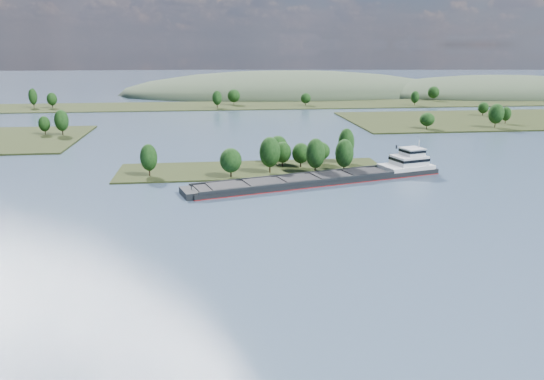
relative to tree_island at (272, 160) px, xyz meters
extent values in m
plane|color=#34445A|center=(-7.31, -58.90, -4.13)|extent=(1800.00, 1800.00, 0.00)
cube|color=black|center=(-7.31, 1.10, -4.13)|extent=(100.00, 30.00, 1.20)
cylinder|color=black|center=(14.57, -9.14, -1.40)|extent=(0.50, 0.50, 4.26)
ellipsoid|color=black|center=(14.57, -9.14, 4.02)|extent=(7.04, 7.04, 10.95)
cylinder|color=black|center=(3.67, 11.52, -1.77)|extent=(0.50, 0.50, 3.52)
ellipsoid|color=black|center=(3.67, 11.52, 2.70)|extent=(7.59, 7.59, 9.04)
cylinder|color=black|center=(-1.52, -5.49, -1.36)|extent=(0.50, 0.50, 4.33)
ellipsoid|color=black|center=(-1.52, -5.49, 4.14)|extent=(7.73, 7.73, 11.13)
cylinder|color=black|center=(4.43, 3.84, -1.94)|extent=(0.50, 0.50, 3.17)
ellipsoid|color=black|center=(4.43, 3.84, 2.09)|extent=(6.68, 6.68, 8.15)
cylinder|color=black|center=(-15.93, -10.29, -1.83)|extent=(0.50, 0.50, 3.39)
ellipsoid|color=black|center=(-15.93, -10.29, 2.48)|extent=(7.76, 7.76, 8.72)
cylinder|color=black|center=(-44.71, -5.04, -1.64)|extent=(0.50, 0.50, 3.76)
ellipsoid|color=black|center=(-44.71, -5.04, 3.14)|extent=(6.14, 6.14, 9.68)
cylinder|color=black|center=(11.26, 2.52, -2.00)|extent=(0.50, 0.50, 3.05)
ellipsoid|color=black|center=(11.26, 2.52, 1.87)|extent=(6.78, 6.78, 7.84)
cylinder|color=black|center=(30.28, 8.01, -1.28)|extent=(0.50, 0.50, 4.50)
ellipsoid|color=black|center=(30.28, 8.01, 4.45)|extent=(6.46, 6.46, 11.57)
cylinder|color=black|center=(25.45, -8.11, -1.51)|extent=(0.50, 0.50, 4.03)
ellipsoid|color=black|center=(25.45, -8.11, 3.61)|extent=(6.83, 6.83, 10.37)
cylinder|color=black|center=(19.61, 7.48, -2.10)|extent=(0.50, 0.50, 2.85)
ellipsoid|color=black|center=(19.61, 7.48, 1.52)|extent=(8.16, 8.16, 7.33)
cylinder|color=black|center=(-98.24, 89.05, -1.19)|extent=(0.50, 0.50, 4.27)
ellipsoid|color=black|center=(-98.24, 89.05, 4.24)|extent=(7.17, 7.17, 10.98)
cylinder|color=black|center=(-107.84, 92.28, -1.76)|extent=(0.50, 0.50, 3.13)
ellipsoid|color=black|center=(-107.84, 92.28, 2.22)|extent=(5.90, 5.90, 8.05)
cylinder|color=black|center=(96.90, 88.02, -1.88)|extent=(0.50, 0.50, 2.89)
ellipsoid|color=black|center=(96.90, 88.02, 1.80)|extent=(8.24, 8.24, 7.44)
cylinder|color=black|center=(136.67, 87.27, -1.13)|extent=(0.50, 0.50, 4.38)
ellipsoid|color=black|center=(136.67, 87.27, 4.44)|extent=(8.64, 8.64, 11.27)
cylinder|color=black|center=(150.67, 101.01, -1.70)|extent=(0.50, 0.50, 3.25)
ellipsoid|color=black|center=(150.67, 101.01, 2.43)|extent=(5.90, 5.90, 8.36)
cylinder|color=black|center=(156.10, 137.87, -1.89)|extent=(0.50, 0.50, 2.87)
ellipsoid|color=black|center=(156.10, 137.87, 1.76)|extent=(6.91, 6.91, 7.39)
cube|color=black|center=(-7.31, 221.10, -4.13)|extent=(900.00, 60.00, 1.20)
cylinder|color=black|center=(-151.94, 220.65, -1.19)|extent=(0.50, 0.50, 4.68)
ellipsoid|color=black|center=(-151.94, 220.65, 4.76)|extent=(6.18, 6.18, 12.03)
cylinder|color=black|center=(134.76, 202.74, -1.71)|extent=(0.50, 0.50, 3.63)
ellipsoid|color=black|center=(134.76, 202.74, 2.91)|extent=(6.58, 6.58, 9.34)
cylinder|color=black|center=(-3.48, 223.66, -1.56)|extent=(0.50, 0.50, 3.93)
ellipsoid|color=black|center=(-3.48, 223.66, 3.44)|extent=(9.75, 9.75, 10.11)
cylinder|color=black|center=(163.63, 235.52, -1.58)|extent=(0.50, 0.50, 3.89)
ellipsoid|color=black|center=(163.63, 235.52, 3.37)|extent=(9.54, 9.54, 10.00)
cylinder|color=black|center=(-137.86, 217.86, -1.67)|extent=(0.50, 0.50, 3.71)
ellipsoid|color=black|center=(-137.86, 217.86, 3.04)|extent=(7.38, 7.38, 9.54)
cylinder|color=black|center=(51.28, 212.59, -1.97)|extent=(0.50, 0.50, 3.12)
ellipsoid|color=black|center=(51.28, 212.59, 1.99)|extent=(7.83, 7.83, 8.01)
cylinder|color=black|center=(-16.76, 203.50, -1.44)|extent=(0.50, 0.50, 4.17)
ellipsoid|color=black|center=(-16.76, 203.50, 3.87)|extent=(7.09, 7.09, 10.73)
ellipsoid|color=#36452F|center=(252.69, 291.10, -4.13)|extent=(260.00, 140.00, 36.00)
ellipsoid|color=#36452F|center=(52.69, 321.10, -4.13)|extent=(320.00, 160.00, 44.00)
cube|color=black|center=(14.35, -19.15, -3.55)|extent=(91.30, 35.92, 2.52)
cube|color=maroon|center=(14.35, -19.15, -4.07)|extent=(91.58, 36.20, 0.29)
cube|color=black|center=(4.01, -16.24, -1.95)|extent=(68.47, 19.73, 0.92)
cube|color=black|center=(7.06, -27.04, -1.95)|extent=(68.47, 19.73, 0.92)
cube|color=black|center=(5.54, -21.64, -2.12)|extent=(68.94, 28.59, 0.34)
cube|color=black|center=(-18.72, -28.49, -1.78)|extent=(12.47, 11.84, 0.40)
cube|color=black|center=(-6.59, -25.06, -1.78)|extent=(12.47, 11.84, 0.40)
cube|color=black|center=(5.54, -21.64, -1.78)|extent=(12.47, 11.84, 0.40)
cube|color=black|center=(17.66, -18.22, -1.78)|extent=(12.47, 11.84, 0.40)
cube|color=black|center=(29.79, -14.79, -1.78)|extent=(12.47, 11.84, 0.40)
cube|color=black|center=(-30.29, -31.75, -3.10)|extent=(6.11, 10.85, 2.29)
cylinder|color=black|center=(-29.19, -31.44, -1.49)|extent=(0.34, 0.34, 2.52)
cube|color=silver|center=(48.53, -9.50, -1.61)|extent=(20.62, 15.56, 1.37)
cube|color=silver|center=(49.63, -9.19, 0.68)|extent=(13.51, 11.93, 3.44)
cube|color=black|center=(49.63, -9.19, 1.14)|extent=(13.80, 12.21, 1.03)
cube|color=silver|center=(50.73, -8.88, 3.66)|extent=(8.48, 8.48, 2.52)
cube|color=black|center=(50.73, -8.88, 4.12)|extent=(8.76, 8.76, 0.92)
cube|color=silver|center=(50.73, -8.88, 5.04)|extent=(9.05, 9.05, 0.23)
cylinder|color=silver|center=(53.49, -8.10, 6.41)|extent=(0.28, 0.28, 2.98)
cylinder|color=black|center=(45.39, -6.82, 5.27)|extent=(0.71, 0.71, 1.37)
camera|label=1|loc=(-22.95, -192.72, 41.66)|focal=35.00mm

